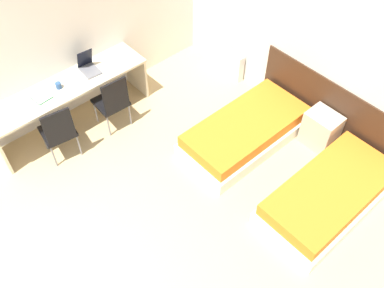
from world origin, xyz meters
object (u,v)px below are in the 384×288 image
chair_near_notebook (58,130)px  laptop (88,66)px  chair_near_laptop (112,101)px  bed_near_window (245,131)px  nightstand (321,129)px  bed_near_door (329,195)px

chair_near_notebook → laptop: bearing=129.6°
chair_near_laptop → laptop: 0.60m
chair_near_laptop → chair_near_notebook: bearing=-87.2°
bed_near_window → nightstand: bearing=46.3°
bed_near_door → laptop: 3.73m
bed_near_window → chair_near_laptop: (-1.49, -1.21, 0.32)m
chair_near_laptop → bed_near_window: bearing=42.1°
nightstand → bed_near_door: bearing=-46.3°
bed_near_door → chair_near_laptop: chair_near_laptop is taller
bed_near_door → nightstand: 1.06m
nightstand → laptop: (-2.74, -1.98, 0.54)m
chair_near_laptop → chair_near_notebook: 0.87m
chair_near_laptop → laptop: laptop is taller
bed_near_window → laptop: bearing=-148.8°
chair_near_laptop → laptop: size_ratio=2.81×
bed_near_door → chair_near_laptop: 3.21m
bed_near_window → laptop: (-2.01, -1.22, 0.62)m
bed_near_door → chair_near_notebook: (-2.95, -2.09, 0.32)m
laptop → bed_near_door: bearing=23.6°
bed_near_window → chair_near_laptop: 1.95m
bed_near_window → chair_near_laptop: chair_near_laptop is taller
bed_near_window → chair_near_notebook: size_ratio=2.01×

